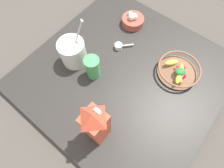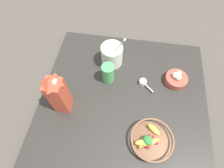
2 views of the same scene
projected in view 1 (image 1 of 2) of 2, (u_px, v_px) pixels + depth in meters
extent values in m
plane|color=#4C4742|center=(125.00, 76.00, 0.93)|extent=(6.00, 6.00, 0.00)
cube|color=#2D2B28|center=(125.00, 74.00, 0.92)|extent=(0.93, 0.93, 0.04)
cylinder|color=brown|center=(177.00, 72.00, 0.89)|extent=(0.11, 0.11, 0.01)
cone|color=brown|center=(178.00, 70.00, 0.87)|extent=(0.20, 0.20, 0.04)
torus|color=brown|center=(180.00, 68.00, 0.86)|extent=(0.21, 0.21, 0.01)
ellipsoid|color=#EFD64C|center=(179.00, 78.00, 0.84)|extent=(0.04, 0.07, 0.03)
ellipsoid|color=#EFD64C|center=(171.00, 63.00, 0.87)|extent=(0.07, 0.07, 0.03)
ellipsoid|color=#EFD64C|center=(182.00, 71.00, 0.85)|extent=(0.06, 0.08, 0.02)
cylinder|color=orange|center=(181.00, 79.00, 0.84)|extent=(0.04, 0.04, 0.01)
sphere|color=red|center=(183.00, 68.00, 0.86)|extent=(0.02, 0.02, 0.02)
sphere|color=red|center=(178.00, 67.00, 0.87)|extent=(0.02, 0.02, 0.02)
sphere|color=red|center=(175.00, 69.00, 0.86)|extent=(0.01, 0.01, 0.01)
sphere|color=red|center=(184.00, 76.00, 0.84)|extent=(0.02, 0.02, 0.02)
ellipsoid|color=#2D7F38|center=(180.00, 72.00, 0.83)|extent=(0.07, 0.07, 0.03)
cube|color=#CC4C33|center=(96.00, 127.00, 0.66)|extent=(0.08, 0.08, 0.25)
pyramid|color=#CC4C33|center=(92.00, 116.00, 0.52)|extent=(0.08, 0.08, 0.04)
cylinder|color=white|center=(97.00, 111.00, 0.53)|extent=(0.03, 0.01, 0.03)
cylinder|color=white|center=(73.00, 53.00, 0.87)|extent=(0.13, 0.13, 0.13)
cylinder|color=white|center=(71.00, 46.00, 0.82)|extent=(0.12, 0.12, 0.02)
cylinder|color=silver|center=(77.00, 37.00, 0.79)|extent=(0.04, 0.08, 0.17)
ellipsoid|color=silver|center=(82.00, 21.00, 0.73)|extent=(0.02, 0.02, 0.01)
cylinder|color=#4CB266|center=(93.00, 67.00, 0.84)|extent=(0.07, 0.07, 0.13)
torus|color=#4CB266|center=(91.00, 61.00, 0.78)|extent=(0.07, 0.07, 0.01)
cylinder|color=white|center=(118.00, 46.00, 0.95)|extent=(0.04, 0.04, 0.03)
cylinder|color=white|center=(128.00, 45.00, 0.95)|extent=(0.05, 0.05, 0.01)
cylinder|color=#B24C3D|center=(133.00, 21.00, 1.02)|extent=(0.13, 0.13, 0.04)
sphere|color=silver|center=(134.00, 17.00, 0.99)|extent=(0.04, 0.04, 0.04)
sphere|color=silver|center=(131.00, 17.00, 0.98)|extent=(0.04, 0.04, 0.04)
sphere|color=silver|center=(130.00, 14.00, 1.00)|extent=(0.03, 0.03, 0.03)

